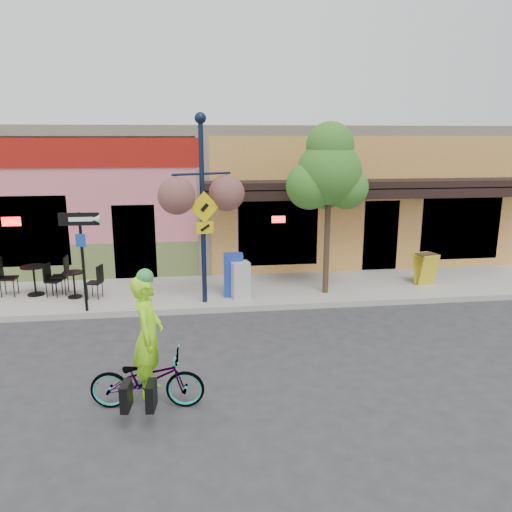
# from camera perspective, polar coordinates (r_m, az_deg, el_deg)

# --- Properties ---
(ground) EXTENTS (90.00, 90.00, 0.00)m
(ground) POSITION_cam_1_polar(r_m,az_deg,el_deg) (11.85, -0.41, -7.18)
(ground) COLOR #2D2D30
(ground) RESTS_ON ground
(sidewalk) EXTENTS (24.00, 3.00, 0.15)m
(sidewalk) POSITION_cam_1_polar(r_m,az_deg,el_deg) (13.71, -1.44, -3.96)
(sidewalk) COLOR #9E9B93
(sidewalk) RESTS_ON ground
(curb) EXTENTS (24.00, 0.12, 0.15)m
(curb) POSITION_cam_1_polar(r_m,az_deg,el_deg) (12.34, -0.72, -5.96)
(curb) COLOR #A8A59E
(curb) RESTS_ON ground
(building) EXTENTS (18.20, 8.20, 4.50)m
(building) POSITION_cam_1_polar(r_m,az_deg,el_deg) (18.66, -3.29, 7.51)
(building) COLOR #DA6B78
(building) RESTS_ON ground
(bicycle) EXTENTS (1.84, 0.80, 0.94)m
(bicycle) POSITION_cam_1_polar(r_m,az_deg,el_deg) (8.24, -12.33, -13.62)
(bicycle) COLOR maroon
(bicycle) RESTS_ON ground
(cyclist_rider) EXTENTS (0.52, 0.74, 1.91)m
(cyclist_rider) POSITION_cam_1_polar(r_m,az_deg,el_deg) (8.03, -12.14, -10.54)
(cyclist_rider) COLOR #A2FF1A
(cyclist_rider) RESTS_ON ground
(lamp_post) EXTENTS (1.58, 1.04, 4.60)m
(lamp_post) POSITION_cam_1_polar(r_m,az_deg,el_deg) (12.09, -6.12, 5.16)
(lamp_post) COLOR black
(lamp_post) RESTS_ON sidewalk
(one_way_sign) EXTENTS (0.91, 0.23, 2.36)m
(one_way_sign) POSITION_cam_1_polar(r_m,az_deg,el_deg) (12.26, -19.16, -0.73)
(one_way_sign) COLOR black
(one_way_sign) RESTS_ON sidewalk
(cafe_set_left) EXTENTS (1.70, 0.86, 1.02)m
(cafe_set_left) POSITION_cam_1_polar(r_m,az_deg,el_deg) (14.17, -24.03, -2.12)
(cafe_set_left) COLOR black
(cafe_set_left) RESTS_ON sidewalk
(cafe_set_right) EXTENTS (1.61, 1.09, 0.88)m
(cafe_set_right) POSITION_cam_1_polar(r_m,az_deg,el_deg) (13.59, -20.10, -2.68)
(cafe_set_right) COLOR black
(cafe_set_right) RESTS_ON sidewalk
(newspaper_box_blue) EXTENTS (0.52, 0.46, 1.10)m
(newspaper_box_blue) POSITION_cam_1_polar(r_m,az_deg,el_deg) (12.93, -2.60, -2.16)
(newspaper_box_blue) COLOR #1C3AA9
(newspaper_box_blue) RESTS_ON sidewalk
(newspaper_box_grey) EXTENTS (0.51, 0.48, 0.95)m
(newspaper_box_grey) POSITION_cam_1_polar(r_m,az_deg,el_deg) (12.73, -1.83, -2.75)
(newspaper_box_grey) COLOR #B2B2B2
(newspaper_box_grey) RESTS_ON sidewalk
(street_tree) EXTENTS (2.12, 2.12, 4.46)m
(street_tree) POSITION_cam_1_polar(r_m,az_deg,el_deg) (12.94, 8.22, 5.34)
(street_tree) COLOR #3D7A26
(street_tree) RESTS_ON sidewalk
(sandwich_board) EXTENTS (0.61, 0.51, 0.89)m
(sandwich_board) POSITION_cam_1_polar(r_m,az_deg,el_deg) (14.58, 19.16, -1.54)
(sandwich_board) COLOR gold
(sandwich_board) RESTS_ON sidewalk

